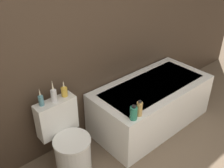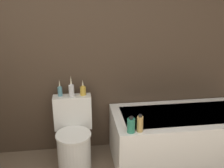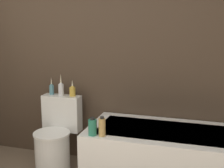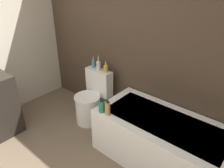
{
  "view_description": "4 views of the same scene",
  "coord_description": "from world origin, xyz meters",
  "px_view_note": "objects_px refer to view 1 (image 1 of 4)",
  "views": [
    {
      "loc": [
        -1.38,
        0.07,
        2.21
      ],
      "look_at": [
        0.02,
        1.67,
        0.93
      ],
      "focal_mm": 42.0,
      "sensor_mm": 36.0,
      "label": 1
    },
    {
      "loc": [
        -0.36,
        -0.69,
        1.85
      ],
      "look_at": [
        -0.03,
        1.67,
        1.0
      ],
      "focal_mm": 42.0,
      "sensor_mm": 36.0,
      "label": 2
    },
    {
      "loc": [
        1.03,
        -0.95,
        1.58
      ],
      "look_at": [
        0.23,
        1.72,
        0.99
      ],
      "focal_mm": 50.0,
      "sensor_mm": 36.0,
      "label": 3
    },
    {
      "loc": [
        1.57,
        -0.04,
        2.03
      ],
      "look_at": [
        0.21,
        1.55,
        0.93
      ],
      "focal_mm": 35.0,
      "sensor_mm": 36.0,
      "label": 4
    }
  ],
  "objects_px": {
    "vase_bronze": "(64,91)",
    "toilet": "(68,144)",
    "bathtub": "(151,104)",
    "vase_silver": "(54,94)",
    "shampoo_bottle_short": "(139,109)",
    "shampoo_bottle_tall": "(134,113)",
    "vase_gold": "(41,99)"
  },
  "relations": [
    {
      "from": "vase_bronze",
      "to": "toilet",
      "type": "bearing_deg",
      "value": -123.31
    },
    {
      "from": "bathtub",
      "to": "vase_silver",
      "type": "xyz_separation_m",
      "value": [
        -1.19,
        0.23,
        0.55
      ]
    },
    {
      "from": "toilet",
      "to": "shampoo_bottle_short",
      "type": "bearing_deg",
      "value": -29.08
    },
    {
      "from": "toilet",
      "to": "shampoo_bottle_tall",
      "type": "distance_m",
      "value": 0.74
    },
    {
      "from": "shampoo_bottle_tall",
      "to": "vase_bronze",
      "type": "bearing_deg",
      "value": 127.93
    },
    {
      "from": "vase_gold",
      "to": "shampoo_bottle_tall",
      "type": "bearing_deg",
      "value": -39.4
    },
    {
      "from": "vase_bronze",
      "to": "shampoo_bottle_short",
      "type": "bearing_deg",
      "value": -46.67
    },
    {
      "from": "vase_silver",
      "to": "shampoo_bottle_short",
      "type": "bearing_deg",
      "value": -39.64
    },
    {
      "from": "toilet",
      "to": "shampoo_bottle_tall",
      "type": "bearing_deg",
      "value": -33.03
    },
    {
      "from": "toilet",
      "to": "shampoo_bottle_tall",
      "type": "relative_size",
      "value": 4.71
    },
    {
      "from": "vase_silver",
      "to": "vase_bronze",
      "type": "bearing_deg",
      "value": 7.2
    },
    {
      "from": "vase_silver",
      "to": "shampoo_bottle_tall",
      "type": "height_order",
      "value": "vase_silver"
    },
    {
      "from": "vase_silver",
      "to": "shampoo_bottle_tall",
      "type": "relative_size",
      "value": 1.47
    },
    {
      "from": "shampoo_bottle_short",
      "to": "vase_bronze",
      "type": "bearing_deg",
      "value": 133.33
    },
    {
      "from": "bathtub",
      "to": "shampoo_bottle_tall",
      "type": "height_order",
      "value": "shampoo_bottle_tall"
    },
    {
      "from": "bathtub",
      "to": "vase_gold",
      "type": "distance_m",
      "value": 1.44
    },
    {
      "from": "shampoo_bottle_short",
      "to": "toilet",
      "type": "bearing_deg",
      "value": 150.92
    },
    {
      "from": "bathtub",
      "to": "toilet",
      "type": "height_order",
      "value": "toilet"
    },
    {
      "from": "vase_gold",
      "to": "shampoo_bottle_tall",
      "type": "distance_m",
      "value": 0.9
    },
    {
      "from": "vase_silver",
      "to": "bathtub",
      "type": "bearing_deg",
      "value": -10.71
    },
    {
      "from": "vase_bronze",
      "to": "bathtub",
      "type": "bearing_deg",
      "value": -12.73
    },
    {
      "from": "vase_gold",
      "to": "vase_silver",
      "type": "xyz_separation_m",
      "value": [
        0.12,
        -0.02,
        0.02
      ]
    },
    {
      "from": "bathtub",
      "to": "toilet",
      "type": "distance_m",
      "value": 1.19
    },
    {
      "from": "bathtub",
      "to": "shampoo_bottle_tall",
      "type": "bearing_deg",
      "value": -154.21
    },
    {
      "from": "vase_gold",
      "to": "shampoo_bottle_short",
      "type": "xyz_separation_m",
      "value": [
        0.77,
        -0.55,
        -0.17
      ]
    },
    {
      "from": "bathtub",
      "to": "vase_gold",
      "type": "bearing_deg",
      "value": 169.31
    },
    {
      "from": "vase_gold",
      "to": "shampoo_bottle_short",
      "type": "distance_m",
      "value": 0.96
    },
    {
      "from": "vase_gold",
      "to": "vase_bronze",
      "type": "bearing_deg",
      "value": -1.7
    },
    {
      "from": "shampoo_bottle_tall",
      "to": "shampoo_bottle_short",
      "type": "bearing_deg",
      "value": 2.64
    },
    {
      "from": "vase_gold",
      "to": "shampoo_bottle_short",
      "type": "height_order",
      "value": "vase_gold"
    },
    {
      "from": "bathtub",
      "to": "toilet",
      "type": "relative_size",
      "value": 2.0
    },
    {
      "from": "vase_gold",
      "to": "vase_bronze",
      "type": "distance_m",
      "value": 0.25
    }
  ]
}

